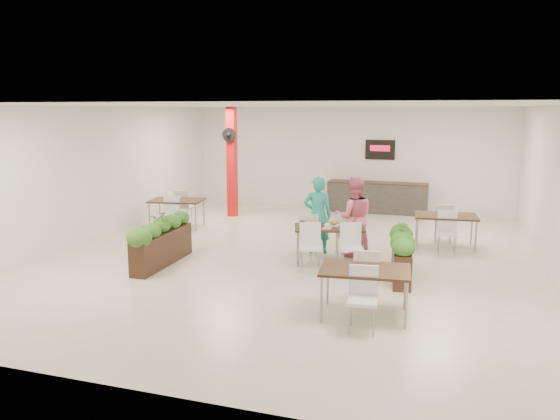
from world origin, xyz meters
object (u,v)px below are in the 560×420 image
object	(u,v)px
red_column	(232,161)
side_table_a	(177,204)
diner_woman	(354,217)
side_table_c	(365,276)
planter_left	(162,239)
main_table	(328,232)
diner_man	(318,215)
side_table_b	(446,220)
service_counter	(377,197)
planter_right	(401,251)

from	to	relation	value
red_column	side_table_a	world-z (taller)	red_column
diner_woman	side_table_c	xyz separation A→B (m)	(0.79, -3.42, -0.21)
diner_woman	planter_left	distance (m)	4.05
main_table	diner_man	size ratio (longest dim) A/B	1.12
diner_woman	side_table_b	world-z (taller)	diner_woman
red_column	service_counter	xyz separation A→B (m)	(4.00, 1.86, -1.15)
service_counter	planter_left	world-z (taller)	service_counter
service_counter	planter_left	bearing A→B (deg)	-115.46
main_table	diner_woman	distance (m)	0.80
service_counter	planter_right	distance (m)	6.53
red_column	side_table_c	bearing A→B (deg)	-53.40
side_table_b	planter_right	bearing A→B (deg)	-111.18
red_column	planter_right	bearing A→B (deg)	-40.30
main_table	planter_left	world-z (taller)	planter_left
diner_woman	side_table_c	world-z (taller)	diner_woman
diner_woman	side_table_b	distance (m)	2.33
planter_right	side_table_c	distance (m)	2.24
red_column	diner_man	xyz separation A→B (m)	(3.42, -3.32, -0.79)
main_table	side_table_b	xyz separation A→B (m)	(2.27, 2.04, 0.01)
planter_left	side_table_a	distance (m)	3.59
diner_woman	planter_right	world-z (taller)	diner_woman
planter_right	side_table_c	world-z (taller)	planter_right
planter_right	side_table_a	xyz separation A→B (m)	(-6.15, 2.62, 0.14)
side_table_a	side_table_b	distance (m)	6.88
diner_man	side_table_c	distance (m)	3.78
main_table	red_column	bearing A→B (deg)	133.72
diner_woman	planter_right	xyz separation A→B (m)	(1.13, -1.21, -0.35)
service_counter	side_table_b	distance (m)	4.34
main_table	planter_right	xyz separation A→B (m)	(1.53, -0.55, -0.13)
diner_man	planter_right	distance (m)	2.30
diner_woman	service_counter	bearing A→B (deg)	-104.52
side_table_b	red_column	bearing A→B (deg)	156.95
red_column	side_table_b	world-z (taller)	red_column
diner_man	side_table_c	bearing A→B (deg)	98.06
diner_woman	side_table_c	distance (m)	3.52
main_table	diner_man	world-z (taller)	diner_man
service_counter	side_table_b	xyz separation A→B (m)	(2.08, -3.80, 0.15)
diner_woman	planter_left	world-z (taller)	diner_woman
diner_man	planter_right	size ratio (longest dim) A/B	0.86
diner_woman	planter_left	size ratio (longest dim) A/B	0.80
diner_man	planter_left	xyz separation A→B (m)	(-2.78, -1.87, -0.32)
red_column	planter_left	xyz separation A→B (m)	(0.64, -5.19, -1.11)
diner_man	planter_left	bearing A→B (deg)	17.03
side_table_b	diner_woman	bearing A→B (deg)	-148.69
main_table	service_counter	bearing A→B (deg)	88.13
diner_woman	red_column	bearing A→B (deg)	-55.18
red_column	diner_man	distance (m)	4.83
main_table	side_table_b	bearing A→B (deg)	42.00
red_column	diner_woman	world-z (taller)	red_column
planter_left	side_table_a	bearing A→B (deg)	113.69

